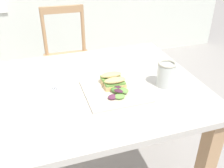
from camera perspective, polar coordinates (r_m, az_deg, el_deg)
dining_table at (r=1.33m, az=-5.19°, el=-5.60°), size 1.12×0.87×0.74m
chair_wooden_far at (r=2.28m, az=-9.84°, el=5.60°), size 0.42×0.42×0.87m
plate_lunch at (r=1.21m, az=0.59°, el=-1.52°), size 0.28×0.28×0.01m
sandwich_half_front at (r=1.21m, az=0.68°, el=0.24°), size 0.10×0.06×0.06m
sandwich_half_back at (r=1.25m, az=-0.20°, el=1.48°), size 0.10×0.06×0.06m
salad_mixed_greens at (r=1.17m, az=1.30°, el=-1.60°), size 0.12×0.12×0.03m
napkin_folded at (r=1.19m, az=-11.94°, el=-2.96°), size 0.12×0.24×0.00m
fork_on_napkin at (r=1.20m, az=-12.13°, el=-2.40°), size 0.03×0.19×0.00m
mason_jar_iced_tea at (r=1.27m, az=11.92°, el=1.94°), size 0.09×0.09×0.12m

